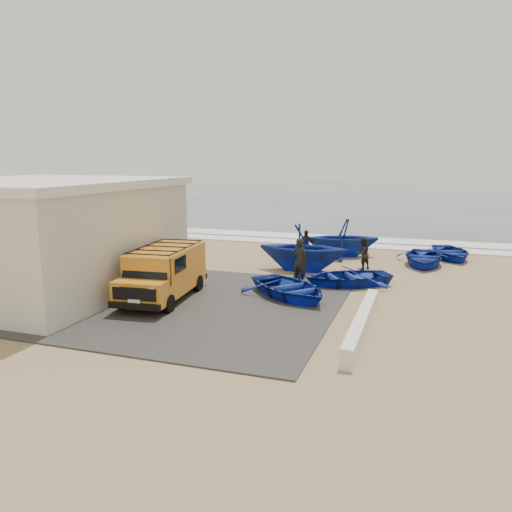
% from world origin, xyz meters
% --- Properties ---
extents(ground, '(160.00, 160.00, 0.00)m').
position_xyz_m(ground, '(0.00, 0.00, 0.00)').
color(ground, '#9B825A').
extents(slab, '(12.00, 10.00, 0.05)m').
position_xyz_m(slab, '(-2.00, -2.00, 0.03)').
color(slab, '#393735').
rests_on(slab, ground).
extents(ocean, '(180.00, 88.00, 0.01)m').
position_xyz_m(ocean, '(0.00, 56.00, 0.00)').
color(ocean, '#385166').
rests_on(ocean, ground).
extents(surf_line, '(180.00, 1.60, 0.06)m').
position_xyz_m(surf_line, '(0.00, 12.00, 0.03)').
color(surf_line, white).
rests_on(surf_line, ground).
extents(surf_wash, '(180.00, 2.20, 0.04)m').
position_xyz_m(surf_wash, '(0.00, 14.50, 0.02)').
color(surf_wash, white).
rests_on(surf_wash, ground).
extents(building, '(8.40, 9.40, 4.30)m').
position_xyz_m(building, '(-7.50, -2.00, 2.16)').
color(building, silver).
rests_on(building, ground).
extents(parapet, '(0.35, 6.00, 0.55)m').
position_xyz_m(parapet, '(5.00, -3.00, 0.28)').
color(parapet, silver).
rests_on(parapet, ground).
extents(van, '(2.23, 4.71, 1.95)m').
position_xyz_m(van, '(-2.30, -1.80, 1.05)').
color(van, orange).
rests_on(van, ground).
extents(boat_near_left, '(4.71, 4.58, 0.80)m').
position_xyz_m(boat_near_left, '(1.99, -0.19, 0.40)').
color(boat_near_left, '#142E9E').
rests_on(boat_near_left, ground).
extents(boat_near_right, '(4.38, 4.03, 0.74)m').
position_xyz_m(boat_near_right, '(3.71, 2.41, 0.37)').
color(boat_near_right, '#142E9E').
rests_on(boat_near_right, ground).
extents(boat_mid_left, '(4.15, 3.60, 2.16)m').
position_xyz_m(boat_mid_left, '(1.36, 4.49, 1.08)').
color(boat_mid_left, '#142E9E').
rests_on(boat_mid_left, ground).
extents(boat_mid_right, '(2.70, 3.77, 0.78)m').
position_xyz_m(boat_mid_right, '(6.58, 7.57, 0.39)').
color(boat_mid_right, '#142E9E').
rests_on(boat_mid_right, ground).
extents(boat_far_left, '(4.61, 4.27, 2.00)m').
position_xyz_m(boat_far_left, '(2.47, 8.50, 1.00)').
color(boat_far_left, '#142E9E').
rests_on(boat_far_left, ground).
extents(boat_far_right, '(3.35, 4.04, 0.72)m').
position_xyz_m(boat_far_right, '(7.87, 9.67, 0.36)').
color(boat_far_right, '#142E9E').
rests_on(boat_far_right, ground).
extents(fisherman_front, '(0.80, 0.66, 1.88)m').
position_xyz_m(fisherman_front, '(1.77, 2.26, 0.94)').
color(fisherman_front, black).
rests_on(fisherman_front, ground).
extents(fisherman_middle, '(0.90, 0.92, 1.49)m').
position_xyz_m(fisherman_middle, '(3.91, 5.70, 0.75)').
color(fisherman_middle, black).
rests_on(fisherman_middle, ground).
extents(fisherman_back, '(0.96, 0.68, 1.51)m').
position_xyz_m(fisherman_back, '(0.84, 7.18, 0.75)').
color(fisherman_back, black).
rests_on(fisherman_back, ground).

